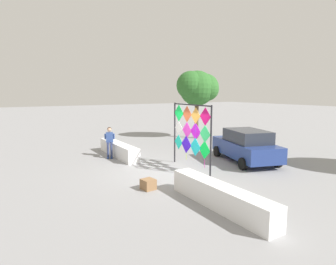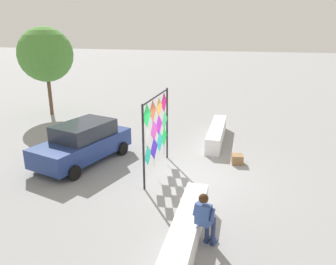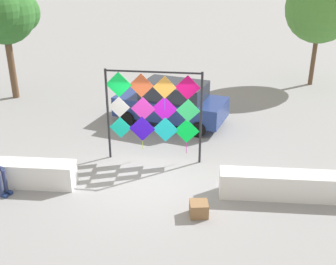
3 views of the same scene
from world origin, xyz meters
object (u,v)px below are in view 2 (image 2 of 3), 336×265
kite_display_rack (157,127)px  cardboard_box_large (237,159)px  seated_vendor (205,216)px  tree_far_right (46,55)px  parked_car (83,142)px

kite_display_rack → cardboard_box_large: size_ratio=6.43×
seated_vendor → cardboard_box_large: seated_vendor is taller
tree_far_right → cardboard_box_large: bearing=-114.3°
kite_display_rack → seated_vendor: size_ratio=1.85×
seated_vendor → kite_display_rack: bearing=29.3°
cardboard_box_large → tree_far_right: (5.02, 11.11, 3.32)m
kite_display_rack → cardboard_box_large: bearing=-63.2°
parked_car → tree_far_right: bearing=40.3°
parked_car → seated_vendor: bearing=-129.0°
seated_vendor → parked_car: size_ratio=0.36×
kite_display_rack → cardboard_box_large: (1.43, -2.83, -1.53)m
cardboard_box_large → parked_car: bearing=101.1°
kite_display_rack → parked_car: size_ratio=0.66×
kite_display_rack → parked_car: bearing=84.8°
kite_display_rack → parked_car: (0.28, 3.05, -0.92)m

